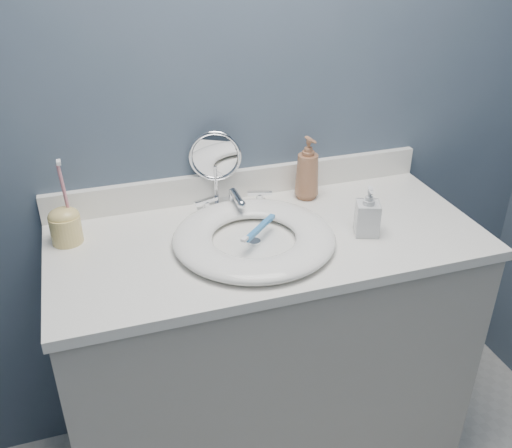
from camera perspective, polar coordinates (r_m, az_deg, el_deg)
name	(u,v)px	position (r m, az deg, el deg)	size (l,w,h in m)	color
back_wall	(239,97)	(1.73, -1.74, 12.55)	(2.20, 0.02, 2.40)	#404F60
vanity_cabinet	(266,356)	(1.89, 1.03, -13.09)	(1.20, 0.55, 0.85)	#ADA79E
countertop	(268,240)	(1.62, 1.17, -1.57)	(1.22, 0.57, 0.03)	white
backsplash	(241,183)	(1.82, -1.51, 4.12)	(1.22, 0.02, 0.09)	white
basin	(254,237)	(1.57, -0.19, -1.33)	(0.45, 0.45, 0.04)	white
drain	(254,242)	(1.58, -0.19, -1.80)	(0.04, 0.04, 0.01)	silver
faucet	(234,203)	(1.73, -2.18, 2.09)	(0.25, 0.13, 0.07)	silver
makeup_mirror	(215,164)	(1.74, -4.10, 5.96)	(0.16, 0.09, 0.24)	silver
soap_bottle_amber	(308,168)	(1.79, 5.18, 5.59)	(0.08, 0.08, 0.20)	#8F5E40
soap_bottle_clear	(368,211)	(1.62, 11.13, 1.28)	(0.07, 0.07, 0.14)	silver
toothbrush_holder	(65,224)	(1.64, -18.54, -0.01)	(0.09, 0.09, 0.25)	#DDC16E
toothbrush_lying	(259,229)	(1.56, 0.28, -0.49)	(0.14, 0.13, 0.02)	#357CBF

